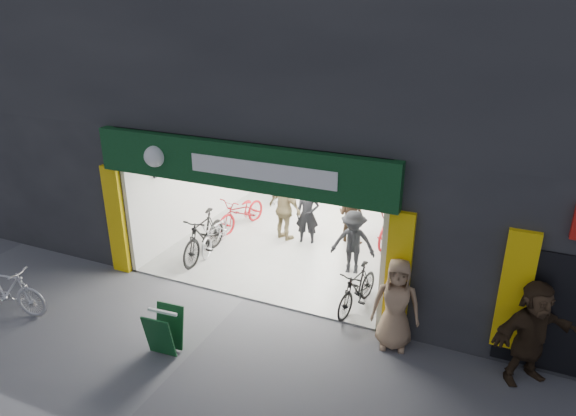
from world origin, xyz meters
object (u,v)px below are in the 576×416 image
Objects in this scene: bike_left_front at (215,233)px; pedestrian_near at (396,304)px; parked_bike at (7,290)px; bike_right_front at (357,288)px; sandwich_board at (164,330)px.

pedestrian_near reaches higher than bike_left_front.
parked_bike is (-2.33, -4.23, 0.09)m from bike_left_front.
bike_right_front is 7.13m from parked_bike.
parked_bike is at bearing -144.12° from bike_right_front.
parked_bike is at bearing -129.10° from bike_left_front.
bike_right_front is 1.39m from pedestrian_near.
bike_left_front is 1.04× the size of bike_right_front.
sandwich_board is at bearing -95.21° from parked_bike.
bike_right_front is at bearing -74.00° from parked_bike.
sandwich_board is (-3.75, -1.87, -0.42)m from pedestrian_near.
pedestrian_near reaches higher than bike_right_front.
bike_left_front is at bearing 146.91° from pedestrian_near.
parked_bike reaches higher than bike_left_front.
parked_bike is 3.70m from sandwich_board.
bike_left_front reaches higher than sandwich_board.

